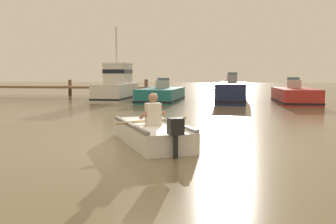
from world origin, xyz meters
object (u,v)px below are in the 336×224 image
object	(u,v)px
rowboat_with_person	(151,133)
moored_boat_red	(295,96)
moored_boat_teal	(161,95)
moored_boat_white	(117,86)
moored_boat_navy	(232,93)

from	to	relation	value
rowboat_with_person	moored_boat_red	xyz separation A→B (m)	(5.32, 12.96, 0.14)
moored_boat_teal	moored_boat_white	bearing A→B (deg)	161.62
moored_boat_teal	moored_boat_red	distance (m)	7.31
moored_boat_navy	moored_boat_white	bearing A→B (deg)	171.86
rowboat_with_person	moored_boat_white	world-z (taller)	moored_boat_white
moored_boat_teal	moored_boat_navy	xyz separation A→B (m)	(3.98, -0.02, 0.16)
rowboat_with_person	moored_boat_navy	size ratio (longest dim) A/B	0.71
moored_boat_navy	moored_boat_teal	bearing A→B (deg)	179.66
moored_boat_white	moored_boat_red	world-z (taller)	moored_boat_white
rowboat_with_person	moored_boat_teal	bearing A→B (deg)	98.40
moored_boat_teal	moored_boat_red	world-z (taller)	moored_boat_red
moored_boat_white	rowboat_with_person	bearing A→B (deg)	-71.33
moored_boat_red	rowboat_with_person	bearing A→B (deg)	-112.30
moored_boat_white	moored_boat_navy	bearing A→B (deg)	-8.14
moored_boat_white	moored_boat_navy	distance (m)	6.93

